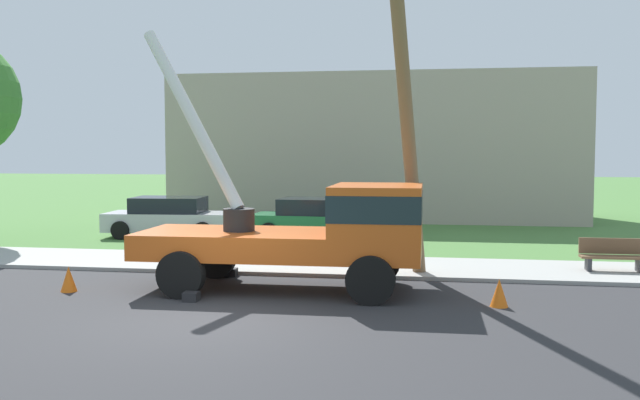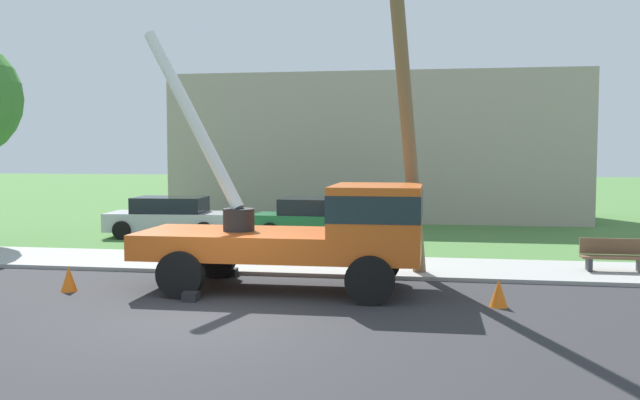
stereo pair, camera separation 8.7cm
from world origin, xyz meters
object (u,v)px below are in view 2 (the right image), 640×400
(traffic_cone_ahead, at_px, (499,293))
(parked_sedan_silver, at_px, (170,217))
(park_bench, at_px, (614,256))
(traffic_cone_behind, at_px, (69,279))
(utility_truck, at_px, (318,227))
(leaning_utility_pole, at_px, (404,88))
(parked_sedan_green, at_px, (317,219))

(traffic_cone_ahead, relative_size, parked_sedan_silver, 0.12)
(parked_sedan_silver, bearing_deg, park_bench, -21.77)
(traffic_cone_ahead, xyz_separation_m, traffic_cone_behind, (-9.17, 0.01, 0.00))
(utility_truck, xyz_separation_m, park_bench, (6.91, 3.20, -0.95))
(utility_truck, height_order, leaning_utility_pole, leaning_utility_pole)
(traffic_cone_behind, xyz_separation_m, parked_sedan_silver, (-1.48, 9.67, 0.43))
(utility_truck, height_order, parked_sedan_green, utility_truck)
(utility_truck, xyz_separation_m, traffic_cone_ahead, (3.80, -0.98, -1.13))
(leaning_utility_pole, distance_m, parked_sedan_silver, 12.07)
(parked_sedan_green, relative_size, park_bench, 2.80)
(utility_truck, xyz_separation_m, parked_sedan_silver, (-6.85, 8.69, -0.70))
(traffic_cone_ahead, distance_m, parked_sedan_green, 11.20)
(traffic_cone_ahead, xyz_separation_m, park_bench, (3.11, 4.18, 0.18))
(utility_truck, distance_m, traffic_cone_ahead, 4.08)
(parked_sedan_silver, bearing_deg, utility_truck, -51.75)
(utility_truck, height_order, traffic_cone_ahead, utility_truck)
(traffic_cone_ahead, relative_size, park_bench, 0.35)
(leaning_utility_pole, bearing_deg, park_bench, 21.57)
(traffic_cone_behind, relative_size, parked_sedan_silver, 0.12)
(utility_truck, distance_m, parked_sedan_green, 9.01)
(parked_sedan_silver, xyz_separation_m, parked_sedan_green, (5.30, 0.16, 0.00))
(leaning_utility_pole, bearing_deg, traffic_cone_ahead, -47.18)
(traffic_cone_ahead, bearing_deg, parked_sedan_silver, 137.74)
(leaning_utility_pole, xyz_separation_m, parked_sedan_green, (-3.35, 7.67, -3.79))
(leaning_utility_pole, xyz_separation_m, traffic_cone_behind, (-7.18, -2.15, -4.22))
(leaning_utility_pole, xyz_separation_m, traffic_cone_ahead, (2.00, -2.16, -4.22))
(traffic_cone_ahead, bearing_deg, leaning_utility_pole, 132.82)
(traffic_cone_behind, distance_m, park_bench, 12.98)
(traffic_cone_ahead, relative_size, traffic_cone_behind, 1.00)
(utility_truck, distance_m, parked_sedan_silver, 11.09)
(leaning_utility_pole, height_order, traffic_cone_ahead, leaning_utility_pole)
(traffic_cone_behind, bearing_deg, parked_sedan_silver, 98.68)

